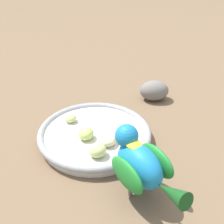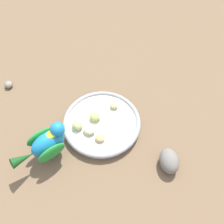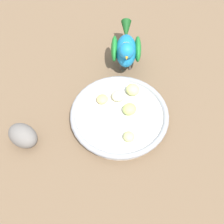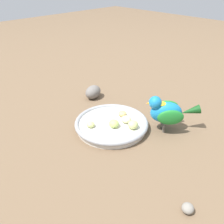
% 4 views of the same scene
% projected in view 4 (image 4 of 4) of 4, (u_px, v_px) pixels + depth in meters
% --- Properties ---
extents(ground_plane, '(4.00, 4.00, 0.00)m').
position_uv_depth(ground_plane, '(119.00, 126.00, 0.80)').
color(ground_plane, brown).
extents(feeding_bowl, '(0.23, 0.23, 0.03)m').
position_uv_depth(feeding_bowl, '(111.00, 124.00, 0.78)').
color(feeding_bowl, beige).
rests_on(feeding_bowl, ground_plane).
extents(apple_piece_0, '(0.04, 0.04, 0.02)m').
position_uv_depth(apple_piece_0, '(114.00, 124.00, 0.75)').
color(apple_piece_0, '#B2CC66').
rests_on(apple_piece_0, feeding_bowl).
extents(apple_piece_1, '(0.04, 0.04, 0.02)m').
position_uv_depth(apple_piece_1, '(126.00, 119.00, 0.78)').
color(apple_piece_1, beige).
rests_on(apple_piece_1, feeding_bowl).
extents(apple_piece_2, '(0.04, 0.04, 0.03)m').
position_uv_depth(apple_piece_2, '(134.00, 124.00, 0.75)').
color(apple_piece_2, '#C6D17A').
rests_on(apple_piece_2, feeding_bowl).
extents(apple_piece_3, '(0.03, 0.03, 0.02)m').
position_uv_depth(apple_piece_3, '(122.00, 114.00, 0.81)').
color(apple_piece_3, tan).
rests_on(apple_piece_3, feeding_bowl).
extents(apple_piece_4, '(0.03, 0.03, 0.02)m').
position_uv_depth(apple_piece_4, '(91.00, 124.00, 0.75)').
color(apple_piece_4, '#C6D17A').
rests_on(apple_piece_4, feeding_bowl).
extents(parrot, '(0.13, 0.14, 0.12)m').
position_uv_depth(parrot, '(167.00, 111.00, 0.75)').
color(parrot, '#59544C').
rests_on(parrot, ground_plane).
extents(rock_large, '(0.07, 0.08, 0.05)m').
position_uv_depth(rock_large, '(93.00, 92.00, 0.96)').
color(rock_large, slate).
rests_on(rock_large, ground_plane).
extents(pebble_0, '(0.04, 0.04, 0.02)m').
position_uv_depth(pebble_0, '(188.00, 208.00, 0.51)').
color(pebble_0, gray).
rests_on(pebble_0, ground_plane).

